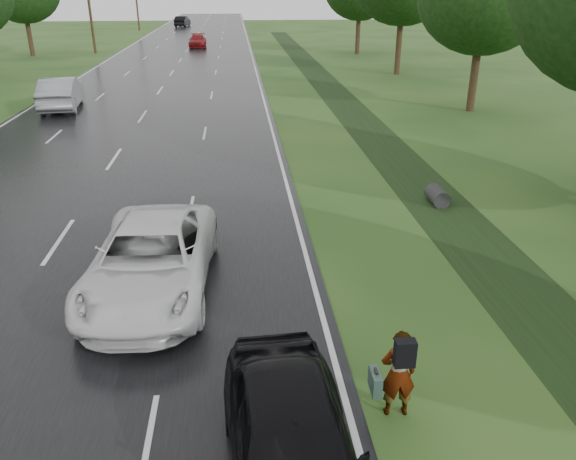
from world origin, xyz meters
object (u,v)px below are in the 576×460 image
(white_pickup, at_px, (151,259))
(pedestrian, at_px, (397,373))
(dark_sedan, at_px, (293,446))
(silver_sedan, at_px, (61,93))

(white_pickup, bearing_deg, pedestrian, -42.14)
(dark_sedan, bearing_deg, white_pickup, 111.12)
(pedestrian, xyz_separation_m, dark_sedan, (-1.84, -1.40, -0.02))
(white_pickup, distance_m, dark_sedan, 6.47)
(pedestrian, bearing_deg, silver_sedan, -63.30)
(white_pickup, bearing_deg, dark_sedan, -62.86)
(pedestrian, distance_m, silver_sedan, 28.74)
(pedestrian, distance_m, white_pickup, 6.37)
(dark_sedan, height_order, silver_sedan, silver_sedan)
(dark_sedan, bearing_deg, pedestrian, 33.90)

